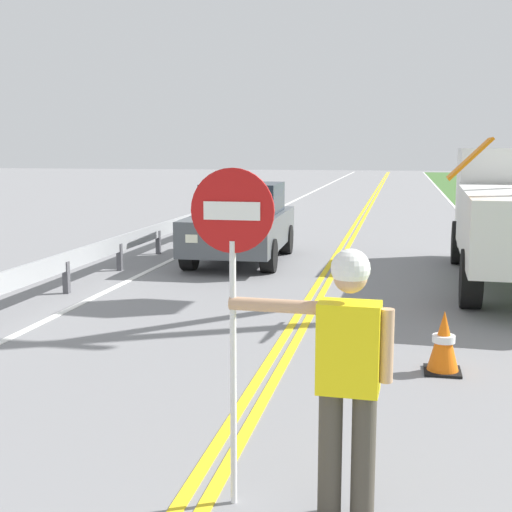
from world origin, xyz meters
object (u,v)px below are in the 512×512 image
stop_sign_paddle (233,262)px  traffic_cone_lead (444,343)px  flagger_worker (347,367)px  oncoming_sedan_nearest (241,223)px

stop_sign_paddle → traffic_cone_lead: 3.86m
stop_sign_paddle → traffic_cone_lead: (1.59, 3.23, -1.37)m
flagger_worker → stop_sign_paddle: bearing=177.6°
stop_sign_paddle → oncoming_sedan_nearest: 10.55m
stop_sign_paddle → traffic_cone_lead: bearing=63.8°
stop_sign_paddle → oncoming_sedan_nearest: bearing=102.8°
flagger_worker → stop_sign_paddle: 1.02m
flagger_worker → traffic_cone_lead: 3.44m
oncoming_sedan_nearest → traffic_cone_lead: (3.92, -7.02, -0.50)m
flagger_worker → oncoming_sedan_nearest: 10.74m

